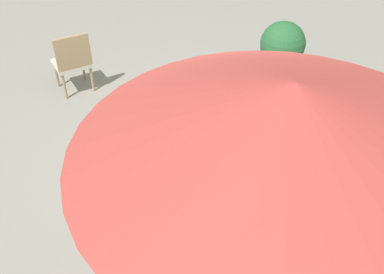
{
  "coord_description": "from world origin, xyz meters",
  "views": [
    {
      "loc": [
        4.16,
        -0.02,
        3.54
      ],
      "look_at": [
        0.0,
        0.0,
        0.3
      ],
      "focal_mm": 39.32,
      "sensor_mm": 36.0,
      "label": 1
    }
  ],
  "objects_px": {
    "patio_chair": "(72,60)",
    "patio_umbrella": "(290,121)",
    "round_bed": "(192,140)",
    "planter": "(282,50)",
    "throw_pillow_1": "(143,97)",
    "side_table": "(204,261)",
    "throw_pillow_0": "(252,104)"
  },
  "relations": [
    {
      "from": "throw_pillow_1",
      "to": "patio_chair",
      "type": "height_order",
      "value": "patio_chair"
    },
    {
      "from": "patio_umbrella",
      "to": "side_table",
      "type": "height_order",
      "value": "patio_umbrella"
    },
    {
      "from": "round_bed",
      "to": "throw_pillow_0",
      "type": "height_order",
      "value": "throw_pillow_0"
    },
    {
      "from": "patio_umbrella",
      "to": "planter",
      "type": "xyz_separation_m",
      "value": [
        -4.42,
        0.97,
        -1.81
      ]
    },
    {
      "from": "throw_pillow_0",
      "to": "patio_chair",
      "type": "height_order",
      "value": "patio_chair"
    },
    {
      "from": "patio_chair",
      "to": "planter",
      "type": "xyz_separation_m",
      "value": [
        -0.31,
        3.23,
        -0.01
      ]
    },
    {
      "from": "throw_pillow_1",
      "to": "side_table",
      "type": "relative_size",
      "value": 1.01
    },
    {
      "from": "planter",
      "to": "side_table",
      "type": "distance_m",
      "value": 3.92
    },
    {
      "from": "throw_pillow_1",
      "to": "planter",
      "type": "bearing_deg",
      "value": 124.0
    },
    {
      "from": "patio_chair",
      "to": "side_table",
      "type": "relative_size",
      "value": 2.34
    },
    {
      "from": "throw_pillow_1",
      "to": "throw_pillow_0",
      "type": "bearing_deg",
      "value": 82.14
    },
    {
      "from": "round_bed",
      "to": "patio_umbrella",
      "type": "height_order",
      "value": "patio_umbrella"
    },
    {
      "from": "planter",
      "to": "patio_chair",
      "type": "bearing_deg",
      "value": -84.47
    },
    {
      "from": "throw_pillow_0",
      "to": "throw_pillow_1",
      "type": "xyz_separation_m",
      "value": [
        -0.19,
        -1.41,
        -0.02
      ]
    },
    {
      "from": "patio_umbrella",
      "to": "planter",
      "type": "relative_size",
      "value": 2.54
    },
    {
      "from": "patio_chair",
      "to": "patio_umbrella",
      "type": "bearing_deg",
      "value": -91.43
    },
    {
      "from": "throw_pillow_0",
      "to": "patio_chair",
      "type": "bearing_deg",
      "value": -116.32
    },
    {
      "from": "throw_pillow_0",
      "to": "patio_chair",
      "type": "xyz_separation_m",
      "value": [
        -1.28,
        -2.58,
        -0.03
      ]
    },
    {
      "from": "round_bed",
      "to": "side_table",
      "type": "distance_m",
      "value": 1.78
    },
    {
      "from": "round_bed",
      "to": "planter",
      "type": "distance_m",
      "value": 2.39
    },
    {
      "from": "patio_umbrella",
      "to": "planter",
      "type": "distance_m",
      "value": 4.87
    },
    {
      "from": "patio_umbrella",
      "to": "throw_pillow_0",
      "type": "bearing_deg",
      "value": 173.7
    },
    {
      "from": "throw_pillow_1",
      "to": "side_table",
      "type": "height_order",
      "value": "throw_pillow_1"
    },
    {
      "from": "throw_pillow_1",
      "to": "planter",
      "type": "relative_size",
      "value": 0.42
    },
    {
      "from": "round_bed",
      "to": "patio_umbrella",
      "type": "distance_m",
      "value": 3.32
    },
    {
      "from": "throw_pillow_0",
      "to": "throw_pillow_1",
      "type": "bearing_deg",
      "value": -97.86
    },
    {
      "from": "throw_pillow_1",
      "to": "patio_chair",
      "type": "relative_size",
      "value": 0.43
    },
    {
      "from": "planter",
      "to": "side_table",
      "type": "height_order",
      "value": "planter"
    },
    {
      "from": "throw_pillow_0",
      "to": "planter",
      "type": "relative_size",
      "value": 0.48
    },
    {
      "from": "throw_pillow_0",
      "to": "planter",
      "type": "bearing_deg",
      "value": 157.6
    },
    {
      "from": "patio_umbrella",
      "to": "throw_pillow_1",
      "type": "bearing_deg",
      "value": -160.05
    },
    {
      "from": "round_bed",
      "to": "throw_pillow_0",
      "type": "bearing_deg",
      "value": 111.74
    }
  ]
}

